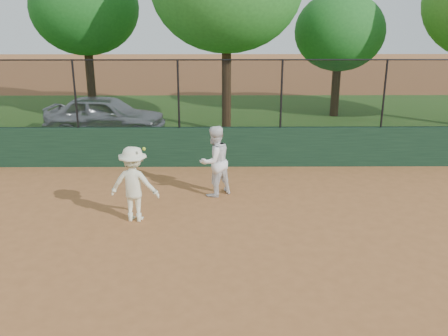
{
  "coord_description": "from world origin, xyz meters",
  "views": [
    {
      "loc": [
        0.73,
        -8.43,
        4.76
      ],
      "look_at": [
        0.8,
        2.2,
        1.2
      ],
      "focal_mm": 40.0,
      "sensor_mm": 36.0,
      "label": 1
    }
  ],
  "objects_px": {
    "parked_car": "(105,115)",
    "tree_3": "(340,32)",
    "player_second": "(215,161)",
    "player_main": "(134,184)",
    "tree_1": "(85,8)"
  },
  "relations": [
    {
      "from": "tree_3",
      "to": "tree_1",
      "type": "bearing_deg",
      "value": 178.6
    },
    {
      "from": "player_second",
      "to": "player_main",
      "type": "relative_size",
      "value": 1.0
    },
    {
      "from": "player_second",
      "to": "tree_1",
      "type": "height_order",
      "value": "tree_1"
    },
    {
      "from": "player_main",
      "to": "tree_3",
      "type": "xyz_separation_m",
      "value": [
        6.91,
        10.92,
        2.68
      ]
    },
    {
      "from": "player_second",
      "to": "parked_car",
      "type": "bearing_deg",
      "value": -94.09
    },
    {
      "from": "player_main",
      "to": "tree_1",
      "type": "distance_m",
      "value": 12.32
    },
    {
      "from": "player_second",
      "to": "tree_3",
      "type": "height_order",
      "value": "tree_3"
    },
    {
      "from": "parked_car",
      "to": "tree_3",
      "type": "distance_m",
      "value": 10.18
    },
    {
      "from": "tree_1",
      "to": "player_main",
      "type": "bearing_deg",
      "value": -71.82
    },
    {
      "from": "tree_3",
      "to": "player_main",
      "type": "bearing_deg",
      "value": -122.31
    },
    {
      "from": "player_main",
      "to": "tree_1",
      "type": "height_order",
      "value": "tree_1"
    },
    {
      "from": "player_second",
      "to": "tree_3",
      "type": "bearing_deg",
      "value": -156.67
    },
    {
      "from": "player_second",
      "to": "player_main",
      "type": "bearing_deg",
      "value": 2.62
    },
    {
      "from": "parked_car",
      "to": "player_main",
      "type": "xyz_separation_m",
      "value": [
        2.32,
        -7.65,
        0.12
      ]
    },
    {
      "from": "parked_car",
      "to": "player_main",
      "type": "bearing_deg",
      "value": -156.65
    }
  ]
}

